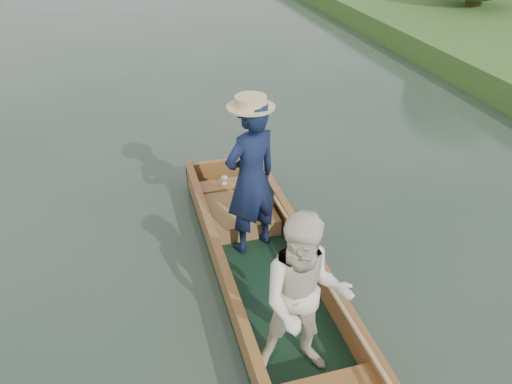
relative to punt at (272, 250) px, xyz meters
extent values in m
plane|color=#283D30|center=(0.02, 0.11, -0.66)|extent=(120.00, 120.00, 0.00)
cube|color=black|center=(0.02, 0.11, -0.62)|extent=(1.10, 5.00, 0.08)
cube|color=#A06031|center=(-0.49, 0.11, -0.42)|extent=(0.08, 5.00, 0.32)
cube|color=#A06031|center=(0.53, 0.11, -0.42)|extent=(0.08, 5.00, 0.32)
cube|color=#A06031|center=(0.02, 2.57, -0.42)|extent=(1.10, 0.08, 0.32)
cube|color=#A06031|center=(-0.49, 0.11, -0.24)|extent=(0.10, 5.00, 0.04)
cube|color=#A06031|center=(0.53, 0.11, -0.24)|extent=(0.10, 5.00, 0.04)
cube|color=#A06031|center=(0.02, 2.01, -0.36)|extent=(0.94, 0.30, 0.05)
imported|color=#121C3B|center=(0.01, 0.86, 0.38)|extent=(0.82, 0.68, 1.92)
cylinder|color=beige|center=(0.01, 0.86, 1.30)|extent=(0.52, 0.52, 0.12)
imported|color=#F4E7CE|center=(-0.03, -1.02, 0.26)|extent=(0.95, 0.82, 1.69)
cube|color=#994C31|center=(0.00, 1.41, -0.47)|extent=(0.85, 0.90, 0.22)
sphere|color=tan|center=(0.29, 1.31, -0.25)|extent=(0.20, 0.20, 0.20)
sphere|color=tan|center=(0.29, 1.30, -0.10)|extent=(0.15, 0.15, 0.15)
sphere|color=tan|center=(0.23, 1.30, -0.03)|extent=(0.06, 0.06, 0.06)
sphere|color=tan|center=(0.34, 1.30, -0.03)|extent=(0.06, 0.06, 0.06)
sphere|color=tan|center=(0.29, 1.24, -0.11)|extent=(0.06, 0.06, 0.06)
sphere|color=tan|center=(0.20, 1.29, -0.22)|extent=(0.07, 0.07, 0.07)
sphere|color=tan|center=(0.38, 1.29, -0.22)|extent=(0.07, 0.07, 0.07)
sphere|color=tan|center=(0.24, 1.28, -0.33)|extent=(0.08, 0.08, 0.08)
sphere|color=tan|center=(0.34, 1.28, -0.33)|extent=(0.08, 0.08, 0.08)
cylinder|color=silver|center=(-0.07, 2.01, -0.33)|extent=(0.07, 0.07, 0.01)
cylinder|color=silver|center=(-0.07, 2.01, -0.29)|extent=(0.01, 0.01, 0.08)
ellipsoid|color=silver|center=(-0.07, 2.01, -0.23)|extent=(0.09, 0.09, 0.05)
cylinder|color=tan|center=(0.45, -0.01, -0.20)|extent=(0.04, 4.03, 0.18)
camera|label=1|loc=(-1.27, -3.91, 3.27)|focal=35.00mm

